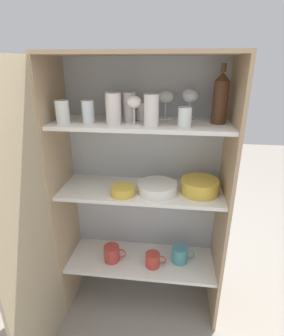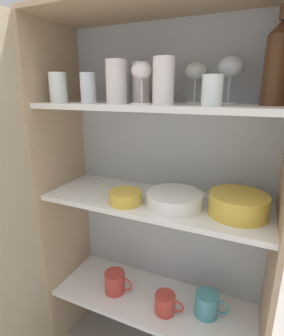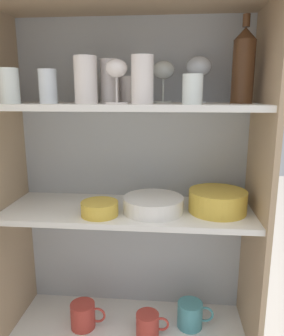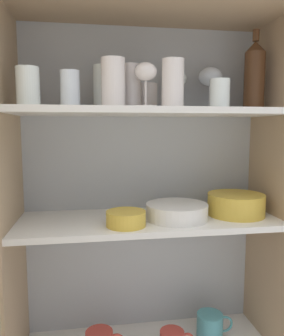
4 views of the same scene
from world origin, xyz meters
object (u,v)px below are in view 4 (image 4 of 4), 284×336
Objects in this scene: serving_bowl_small at (126,218)px; wine_bottle at (254,75)px; plate_stack_white at (177,211)px; mixing_bowl_large at (236,204)px.

wine_bottle is at bearing 11.36° from serving_bowl_small.
wine_bottle is 1.31× the size of plate_stack_white.
serving_bowl_small is at bearing -168.64° from wine_bottle.
mixing_bowl_large is 1.58× the size of serving_bowl_small.
plate_stack_white is 1.66× the size of serving_bowl_small.
plate_stack_white is 1.05× the size of mixing_bowl_large.
wine_bottle reaches higher than mixing_bowl_large.
serving_bowl_small is (-0.47, -0.09, -0.47)m from wine_bottle.
mixing_bowl_large reaches higher than serving_bowl_small.
wine_bottle is 2.16× the size of serving_bowl_small.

